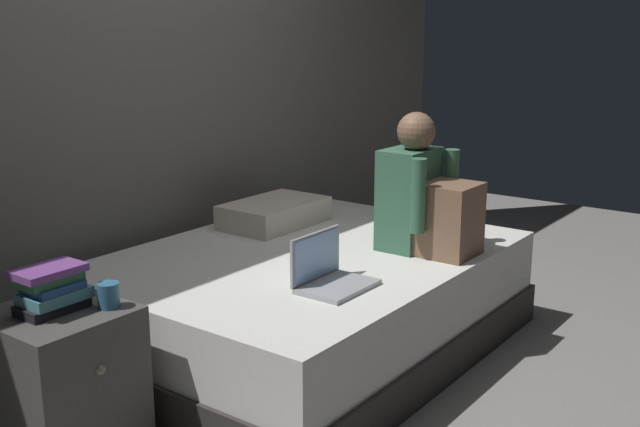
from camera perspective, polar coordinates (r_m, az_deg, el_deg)
ground_plane at (r=3.45m, az=1.09°, el=-12.26°), size 8.00×8.00×0.00m
wall_back at (r=3.92m, az=-13.49°, el=11.00°), size 5.60×0.10×2.70m
bed at (r=3.67m, az=-0.90°, el=-6.56°), size 2.00×1.50×0.49m
nightstand at (r=2.90m, az=-18.78°, el=-12.21°), size 0.44×0.46×0.57m
person_sitting at (r=3.59m, az=7.95°, el=1.09°), size 0.39×0.44×0.66m
laptop at (r=3.10m, az=0.67°, el=-4.58°), size 0.32×0.23×0.22m
pillow at (r=4.07m, az=-3.45°, el=0.04°), size 0.56×0.36×0.13m
book_stack at (r=2.76m, az=-19.56°, el=-5.39°), size 0.24×0.15×0.16m
mug at (r=2.75m, az=-15.65°, el=-5.95°), size 0.08×0.08×0.09m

